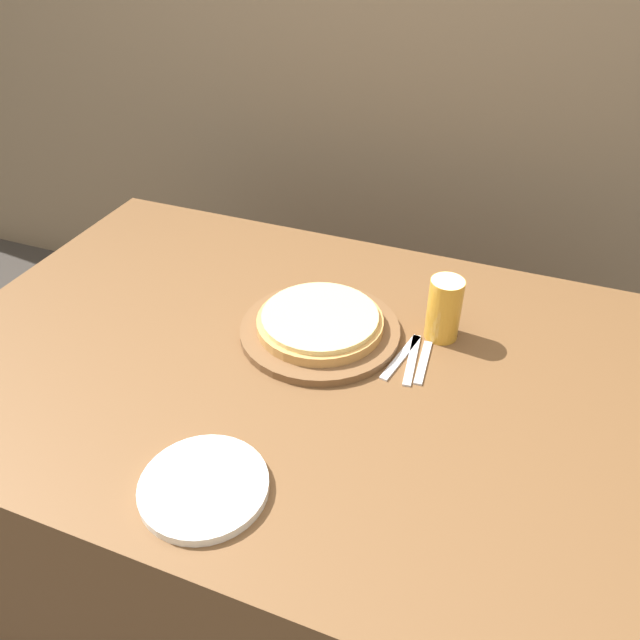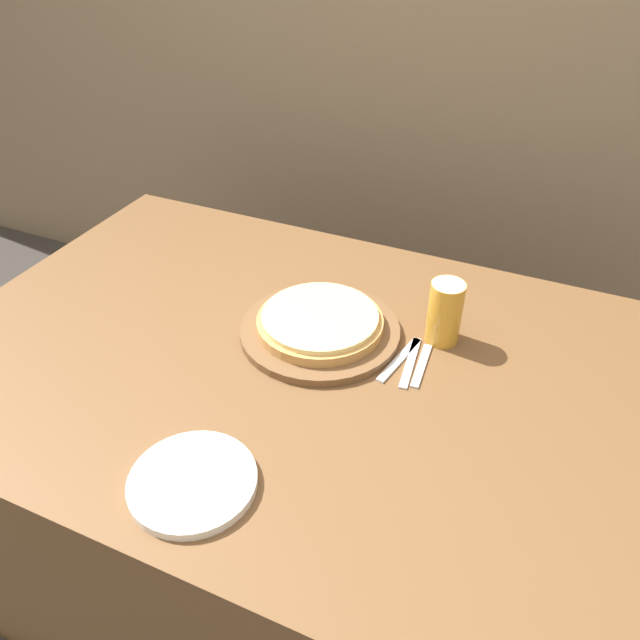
{
  "view_description": "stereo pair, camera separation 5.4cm",
  "coord_description": "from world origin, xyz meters",
  "px_view_note": "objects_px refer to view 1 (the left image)",
  "views": [
    {
      "loc": [
        0.45,
        -0.96,
        1.59
      ],
      "look_at": [
        0.03,
        0.1,
        0.75
      ],
      "focal_mm": 35.0,
      "sensor_mm": 36.0,
      "label": 1
    },
    {
      "loc": [
        0.5,
        -0.94,
        1.59
      ],
      "look_at": [
        0.03,
        0.1,
        0.75
      ],
      "focal_mm": 35.0,
      "sensor_mm": 36.0,
      "label": 2
    }
  ],
  "objects_px": {
    "pizza_on_board": "(320,326)",
    "fork": "(401,357)",
    "dinner_knife": "(412,360)",
    "spoon": "(423,362)",
    "beer_glass": "(444,307)",
    "dinner_plate": "(204,487)"
  },
  "relations": [
    {
      "from": "pizza_on_board",
      "to": "beer_glass",
      "type": "xyz_separation_m",
      "value": [
        0.26,
        0.1,
        0.06
      ]
    },
    {
      "from": "pizza_on_board",
      "to": "beer_glass",
      "type": "distance_m",
      "value": 0.28
    },
    {
      "from": "pizza_on_board",
      "to": "dinner_knife",
      "type": "distance_m",
      "value": 0.22
    },
    {
      "from": "spoon",
      "to": "dinner_knife",
      "type": "bearing_deg",
      "value": 180.0
    },
    {
      "from": "pizza_on_board",
      "to": "beer_glass",
      "type": "relative_size",
      "value": 2.46
    },
    {
      "from": "beer_glass",
      "to": "spoon",
      "type": "bearing_deg",
      "value": -96.77
    },
    {
      "from": "dinner_plate",
      "to": "dinner_knife",
      "type": "xyz_separation_m",
      "value": [
        0.25,
        0.47,
        -0.01
      ]
    },
    {
      "from": "pizza_on_board",
      "to": "fork",
      "type": "xyz_separation_m",
      "value": [
        0.2,
        -0.02,
        -0.02
      ]
    },
    {
      "from": "dinner_plate",
      "to": "dinner_knife",
      "type": "height_order",
      "value": "dinner_plate"
    },
    {
      "from": "pizza_on_board",
      "to": "fork",
      "type": "height_order",
      "value": "pizza_on_board"
    },
    {
      "from": "dinner_plate",
      "to": "spoon",
      "type": "bearing_deg",
      "value": 59.91
    },
    {
      "from": "beer_glass",
      "to": "pizza_on_board",
      "type": "bearing_deg",
      "value": -159.76
    },
    {
      "from": "dinner_plate",
      "to": "fork",
      "type": "bearing_deg",
      "value": 64.67
    },
    {
      "from": "pizza_on_board",
      "to": "fork",
      "type": "distance_m",
      "value": 0.2
    },
    {
      "from": "beer_glass",
      "to": "fork",
      "type": "bearing_deg",
      "value": -119.58
    },
    {
      "from": "dinner_knife",
      "to": "spoon",
      "type": "distance_m",
      "value": 0.03
    },
    {
      "from": "pizza_on_board",
      "to": "dinner_plate",
      "type": "bearing_deg",
      "value": -93.03
    },
    {
      "from": "fork",
      "to": "spoon",
      "type": "relative_size",
      "value": 1.17
    },
    {
      "from": "pizza_on_board",
      "to": "spoon",
      "type": "distance_m",
      "value": 0.25
    },
    {
      "from": "pizza_on_board",
      "to": "dinner_knife",
      "type": "height_order",
      "value": "pizza_on_board"
    },
    {
      "from": "dinner_knife",
      "to": "fork",
      "type": "bearing_deg",
      "value": -180.0
    },
    {
      "from": "dinner_plate",
      "to": "fork",
      "type": "relative_size",
      "value": 1.31
    }
  ]
}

